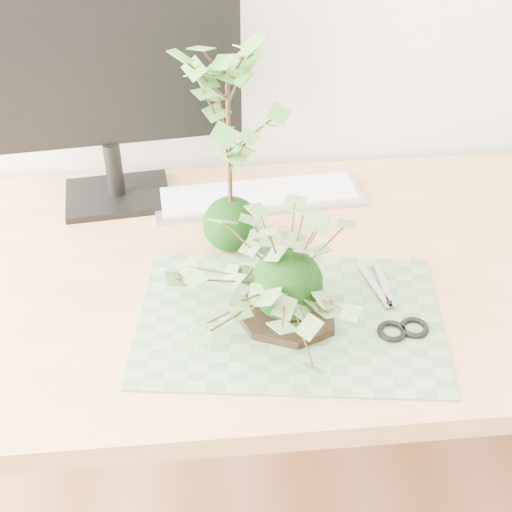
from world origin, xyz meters
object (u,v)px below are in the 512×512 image
keyboard (259,196)px  monitor (101,76)px  desk (306,305)px  maple_kokedama (228,97)px  ivy_kokedama (288,257)px

keyboard → monitor: (-0.27, 0.04, 0.24)m
desk → maple_kokedama: maple_kokedama is taller
desk → maple_kokedama: (-0.13, 0.07, 0.38)m
ivy_kokedama → maple_kokedama: size_ratio=1.00×
ivy_kokedama → monitor: monitor is taller
desk → keyboard: 0.25m
monitor → desk: bearing=-42.7°
maple_kokedama → monitor: bearing=138.7°
desk → ivy_kokedama: bearing=-113.4°
maple_kokedama → keyboard: 0.32m
desk → maple_kokedama: size_ratio=3.89×
desk → ivy_kokedama: size_ratio=3.90×
maple_kokedama → desk: bearing=-28.5°
desk → keyboard: bearing=106.5°
maple_kokedama → monitor: (-0.21, 0.19, -0.04)m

